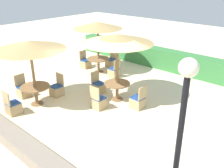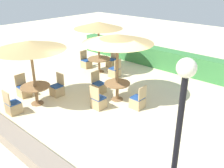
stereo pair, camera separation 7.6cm
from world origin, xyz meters
The scene contains 19 objects.
ground_plane centered at (0.00, 0.00, 0.00)m, with size 40.00×40.00×0.00m, color beige.
hedge_row centered at (0.00, 5.64, 0.52)m, with size 13.00×0.70×1.05m, color #387A3D.
stone_border centered at (0.00, -3.13, 0.18)m, with size 10.00×0.56×0.37m, color gray.
lamp_post centered at (3.97, -1.88, 2.35)m, with size 0.36×0.36×3.32m.
parasol_center centered at (-0.19, 1.12, 2.49)m, with size 2.68×2.68×2.66m.
round_table_center centered at (-0.19, 1.12, 0.56)m, with size 1.03×1.03×0.73m.
patio_chair_center_west centered at (-1.22, 1.10, 0.26)m, with size 0.46×0.46×0.93m.
patio_chair_center_south centered at (-0.24, 0.10, 0.26)m, with size 0.46×0.46×0.93m.
patio_chair_center_east centered at (0.85, 1.11, 0.26)m, with size 0.46×0.46×0.93m.
parasol_front_left centered at (-2.27, -1.25, 2.34)m, with size 2.58×2.58×2.51m.
round_table_front_left centered at (-2.27, -1.25, 0.60)m, with size 1.11×1.11×0.75m.
patio_chair_front_left_south centered at (-2.26, -2.24, 0.26)m, with size 0.46×0.46×0.93m.
patio_chair_front_left_north centered at (-2.31, -0.25, 0.26)m, with size 0.46×0.46×0.93m.
patio_chair_front_left_west centered at (-3.27, -1.23, 0.26)m, with size 0.46×0.46×0.93m.
parasol_back_left centered at (-2.98, 2.92, 2.40)m, with size 2.40×2.40×2.58m.
round_table_back_left centered at (-2.98, 2.92, 0.59)m, with size 1.16×1.16×0.73m.
patio_chair_back_left_west centered at (-3.98, 2.90, 0.26)m, with size 0.46×0.46×0.93m.
patio_chair_back_left_north centered at (-3.04, 3.94, 0.26)m, with size 0.46×0.46×0.93m.
patio_chair_back_left_east centered at (-1.92, 2.92, 0.26)m, with size 0.46×0.46×0.93m.
Camera 2 is at (5.72, -5.74, 4.58)m, focal length 40.00 mm.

